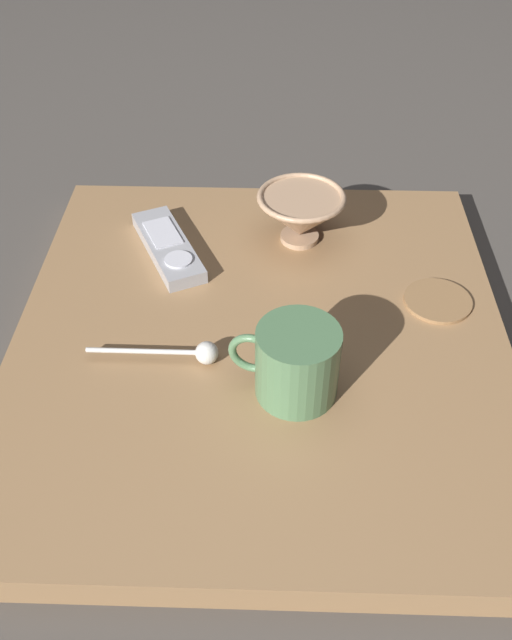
{
  "coord_description": "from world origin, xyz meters",
  "views": [
    {
      "loc": [
        -0.01,
        0.61,
        0.62
      ],
      "look_at": [
        0.01,
        0.0,
        0.06
      ],
      "focal_mm": 38.77,
      "sensor_mm": 36.0,
      "label": 1
    }
  ],
  "objects_px": {
    "teaspoon": "(195,352)",
    "cereal_bowl": "(301,215)",
    "drink_coaster": "(438,301)",
    "coffee_mug": "(296,362)",
    "tv_remote_near": "(168,247)"
  },
  "relations": [
    {
      "from": "drink_coaster",
      "to": "teaspoon",
      "type": "bearing_deg",
      "value": 20.68
    },
    {
      "from": "cereal_bowl",
      "to": "tv_remote_near",
      "type": "relative_size",
      "value": 0.69
    },
    {
      "from": "cereal_bowl",
      "to": "drink_coaster",
      "type": "distance_m",
      "value": 0.22
    },
    {
      "from": "cereal_bowl",
      "to": "coffee_mug",
      "type": "bearing_deg",
      "value": 87.92
    },
    {
      "from": "cereal_bowl",
      "to": "coffee_mug",
      "type": "height_order",
      "value": "coffee_mug"
    },
    {
      "from": "teaspoon",
      "to": "drink_coaster",
      "type": "height_order",
      "value": "teaspoon"
    },
    {
      "from": "cereal_bowl",
      "to": "drink_coaster",
      "type": "relative_size",
      "value": 1.42
    },
    {
      "from": "coffee_mug",
      "to": "drink_coaster",
      "type": "xyz_separation_m",
      "value": [
        -0.19,
        -0.16,
        -0.04
      ]
    },
    {
      "from": "teaspoon",
      "to": "cereal_bowl",
      "type": "bearing_deg",
      "value": -117.15
    },
    {
      "from": "teaspoon",
      "to": "tv_remote_near",
      "type": "relative_size",
      "value": 0.87
    },
    {
      "from": "teaspoon",
      "to": "drink_coaster",
      "type": "bearing_deg",
      "value": -159.32
    },
    {
      "from": "cereal_bowl",
      "to": "tv_remote_near",
      "type": "bearing_deg",
      "value": 11.42
    },
    {
      "from": "cereal_bowl",
      "to": "drink_coaster",
      "type": "bearing_deg",
      "value": 143.05
    },
    {
      "from": "tv_remote_near",
      "to": "coffee_mug",
      "type": "bearing_deg",
      "value": 124.62
    },
    {
      "from": "coffee_mug",
      "to": "cereal_bowl",
      "type": "bearing_deg",
      "value": -92.08
    }
  ]
}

